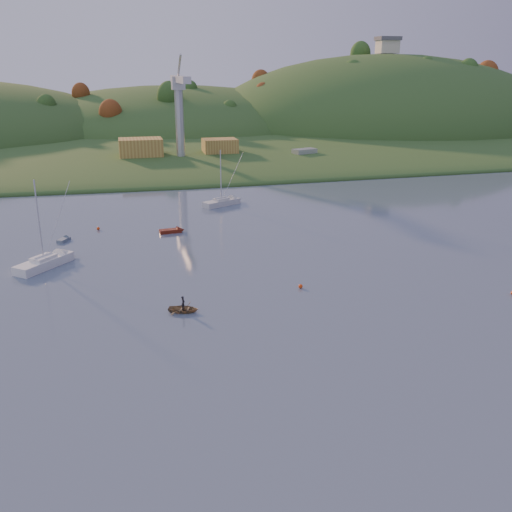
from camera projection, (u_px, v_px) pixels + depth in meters
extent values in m
plane|color=#364559|center=(368.00, 458.00, 37.57)|extent=(500.00, 500.00, 0.00)
cube|color=#294E1F|center=(147.00, 127.00, 249.58)|extent=(620.00, 220.00, 1.50)
ellipsoid|color=#294E1F|center=(159.00, 145.00, 189.67)|extent=(640.00, 150.00, 7.00)
ellipsoid|color=#294E1F|center=(175.00, 131.00, 233.42)|extent=(140.00, 120.00, 36.00)
ellipsoid|color=#294E1F|center=(382.00, 129.00, 238.94)|extent=(150.00, 130.00, 60.00)
cube|color=beige|center=(387.00, 47.00, 228.74)|extent=(8.00, 6.00, 5.00)
cube|color=#595960|center=(388.00, 38.00, 227.73)|extent=(9.00, 7.00, 1.50)
cube|color=slate|center=(192.00, 160.00, 150.79)|extent=(42.00, 16.00, 2.40)
cube|color=olive|center=(141.00, 148.00, 147.62)|extent=(11.00, 8.00, 4.80)
cube|color=olive|center=(220.00, 146.00, 153.45)|extent=(9.00, 7.00, 4.00)
cylinder|color=#B7B7BC|center=(180.00, 122.00, 145.06)|extent=(2.20, 2.20, 18.00)
cube|color=#B7B7BC|center=(178.00, 83.00, 142.08)|extent=(3.20, 3.20, 3.20)
cube|color=#B7B7BC|center=(182.00, 80.00, 133.47)|extent=(1.80, 18.00, 1.60)
cube|color=#B7B7BC|center=(176.00, 79.00, 146.38)|extent=(1.80, 10.00, 1.60)
cube|color=white|center=(44.00, 263.00, 73.35)|extent=(7.20, 7.91, 1.13)
cube|color=white|center=(44.00, 259.00, 73.15)|extent=(3.41, 3.56, 0.72)
cylinder|color=silver|center=(39.00, 220.00, 71.55)|extent=(0.18, 0.18, 10.31)
cylinder|color=silver|center=(43.00, 257.00, 73.08)|extent=(2.21, 2.60, 0.12)
cylinder|color=white|center=(43.00, 256.00, 73.04)|extent=(2.13, 2.44, 0.36)
cube|color=beige|center=(221.00, 203.00, 106.56)|extent=(7.61, 5.47, 1.02)
cube|color=beige|center=(221.00, 200.00, 106.39)|extent=(3.25, 2.79, 0.65)
cylinder|color=silver|center=(221.00, 175.00, 104.94)|extent=(0.18, 0.18, 9.30)
cylinder|color=silver|center=(221.00, 198.00, 106.31)|extent=(2.68, 1.50, 0.12)
cylinder|color=beige|center=(221.00, 198.00, 106.28)|extent=(2.47, 1.54, 0.36)
imported|color=olive|center=(183.00, 309.00, 60.03)|extent=(3.74, 3.18, 0.66)
imported|color=black|center=(183.00, 305.00, 59.89)|extent=(0.53, 0.65, 1.53)
cube|color=#5E1B0D|center=(170.00, 231.00, 88.95)|extent=(3.49, 1.73, 0.56)
cone|color=#5E1B0D|center=(181.00, 230.00, 89.51)|extent=(1.32, 1.47, 1.34)
cube|color=slate|center=(64.00, 240.00, 84.63)|extent=(1.98, 2.56, 0.42)
cone|color=slate|center=(68.00, 238.00, 85.72)|extent=(1.29, 1.20, 1.03)
cube|color=slate|center=(304.00, 159.00, 154.01)|extent=(15.84, 9.98, 1.92)
cube|color=#B7B7BC|center=(304.00, 154.00, 153.50)|extent=(7.09, 5.14, 2.56)
sphere|color=red|center=(301.00, 286.00, 66.51)|extent=(0.50, 0.50, 0.50)
sphere|color=red|center=(39.00, 266.00, 73.16)|extent=(0.50, 0.50, 0.50)
sphere|color=red|center=(98.00, 228.00, 90.46)|extent=(0.50, 0.50, 0.50)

